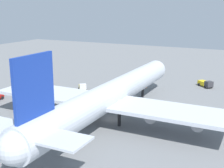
# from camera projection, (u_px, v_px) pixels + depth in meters

# --- Properties ---
(ground_plane) EXTENTS (256.86, 256.86, 0.00)m
(ground_plane) POSITION_uv_depth(u_px,v_px,m) (112.00, 119.00, 68.50)
(ground_plane) COLOR slate
(cargo_airplane) EXTENTS (64.22, 52.59, 17.91)m
(cargo_airplane) POSITION_uv_depth(u_px,v_px,m) (111.00, 95.00, 66.74)
(cargo_airplane) COLOR silver
(cargo_airplane) RESTS_ON ground_plane
(maintenance_van) EXTENTS (5.14, 5.30, 2.16)m
(maintenance_van) POSITION_uv_depth(u_px,v_px,m) (206.00, 84.00, 95.31)
(maintenance_van) COLOR #333338
(maintenance_van) RESTS_ON ground_plane
(catering_truck) EXTENTS (4.04, 3.78, 2.45)m
(catering_truck) POSITION_uv_depth(u_px,v_px,m) (83.00, 87.00, 90.49)
(catering_truck) COLOR silver
(catering_truck) RESTS_ON ground_plane
(safety_cone_nose) EXTENTS (0.49, 0.49, 0.69)m
(safety_cone_nose) POSITION_uv_depth(u_px,v_px,m) (146.00, 87.00, 94.61)
(safety_cone_nose) COLOR orange
(safety_cone_nose) RESTS_ON ground_plane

